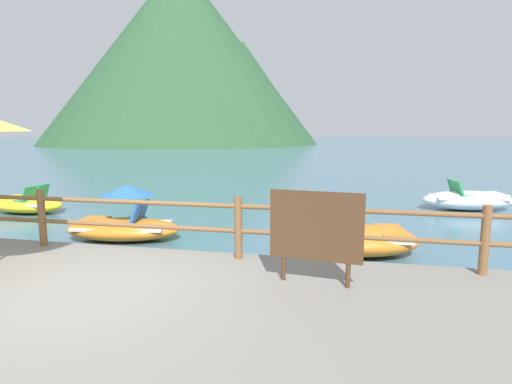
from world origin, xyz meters
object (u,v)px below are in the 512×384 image
(pedal_boat_1, at_px, (468,200))
(pedal_boat_3, at_px, (123,222))
(sign_board, at_px, (316,228))
(pedal_boat_2, at_px, (26,204))
(pedal_boat_0, at_px, (357,239))

(pedal_boat_1, height_order, pedal_boat_3, pedal_boat_3)
(sign_board, distance_m, pedal_boat_2, 9.90)
(pedal_boat_2, distance_m, pedal_boat_3, 4.78)
(pedal_boat_2, relative_size, pedal_boat_3, 0.90)
(pedal_boat_1, xyz_separation_m, pedal_boat_2, (-12.50, -3.05, -0.06))
(pedal_boat_0, relative_size, pedal_boat_3, 0.96)
(sign_board, bearing_deg, pedal_boat_0, 77.42)
(pedal_boat_1, bearing_deg, sign_board, -116.41)
(pedal_boat_0, bearing_deg, pedal_boat_2, 166.79)
(pedal_boat_2, bearing_deg, pedal_boat_3, -26.48)
(sign_board, xyz_separation_m, pedal_boat_0, (0.62, 2.77, -0.84))
(sign_board, distance_m, pedal_boat_1, 8.94)
(pedal_boat_3, bearing_deg, pedal_boat_1, 32.20)
(pedal_boat_1, relative_size, pedal_boat_3, 1.05)
(pedal_boat_0, relative_size, pedal_boat_1, 0.91)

